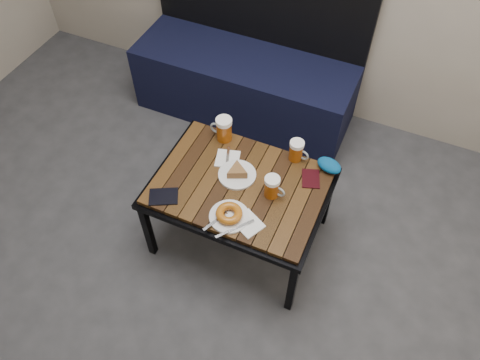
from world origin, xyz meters
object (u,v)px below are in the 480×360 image
at_px(passport_burgundy, 311,179).
at_px(knit_pouch, 329,165).
at_px(plate_bagel, 229,215).
at_px(cafe_table, 240,189).
at_px(beer_mug_centre, 297,151).
at_px(passport_navy, 163,197).
at_px(plate_pie, 237,173).
at_px(bench, 246,78).
at_px(beer_mug_left, 224,129).
at_px(beer_mug_right, 272,187).

distance_m(passport_burgundy, knit_pouch, 0.11).
relative_size(plate_bagel, knit_pouch, 1.76).
distance_m(cafe_table, beer_mug_centre, 0.34).
relative_size(plate_bagel, passport_navy, 1.66).
height_order(cafe_table, plate_pie, plate_pie).
bearing_deg(beer_mug_centre, passport_navy, -127.60).
bearing_deg(passport_burgundy, bench, 111.49).
xyz_separation_m(beer_mug_left, knit_pouch, (0.56, 0.02, -0.04)).
height_order(beer_mug_right, passport_burgundy, beer_mug_right).
height_order(cafe_table, passport_burgundy, passport_burgundy).
height_order(passport_burgundy, knit_pouch, knit_pouch).
relative_size(beer_mug_centre, beer_mug_right, 0.99).
relative_size(beer_mug_centre, plate_pie, 0.62).
bearing_deg(beer_mug_right, passport_burgundy, 58.11).
bearing_deg(cafe_table, bench, 111.77).
height_order(plate_pie, knit_pouch, knit_pouch).
height_order(plate_pie, passport_burgundy, plate_pie).
height_order(cafe_table, plate_bagel, plate_bagel).
height_order(beer_mug_centre, beer_mug_right, beer_mug_right).
bearing_deg(plate_pie, beer_mug_centre, 44.76).
bearing_deg(passport_burgundy, plate_bagel, -145.63).
bearing_deg(plate_bagel, plate_pie, 105.75).
bearing_deg(bench, cafe_table, -68.23).
height_order(bench, plate_pie, bench).
distance_m(cafe_table, passport_navy, 0.37).
bearing_deg(cafe_table, beer_mug_left, 129.45).
bearing_deg(plate_bagel, bench, 109.82).
height_order(bench, passport_navy, bench).
xyz_separation_m(bench, knit_pouch, (0.74, -0.69, 0.23)).
bearing_deg(knit_pouch, beer_mug_right, -127.42).
bearing_deg(beer_mug_left, beer_mug_right, 147.93).
xyz_separation_m(bench, beer_mug_right, (0.54, -0.95, 0.26)).
bearing_deg(cafe_table, passport_navy, -143.60).
bearing_deg(knit_pouch, plate_pie, -150.73).
bearing_deg(knit_pouch, passport_burgundy, -121.95).
distance_m(beer_mug_right, passport_navy, 0.51).
height_order(bench, beer_mug_left, bench).
xyz_separation_m(beer_mug_right, plate_pie, (-0.20, 0.04, -0.04)).
distance_m(cafe_table, passport_burgundy, 0.35).
height_order(beer_mug_centre, passport_burgundy, beer_mug_centre).
distance_m(beer_mug_centre, passport_burgundy, 0.16).
bearing_deg(passport_burgundy, beer_mug_left, 152.05).
height_order(beer_mug_left, passport_navy, beer_mug_left).
distance_m(plate_pie, passport_burgundy, 0.36).
bearing_deg(plate_pie, cafe_table, -50.42).
height_order(beer_mug_centre, plate_bagel, beer_mug_centre).
bearing_deg(plate_bagel, cafe_table, 99.80).
distance_m(beer_mug_left, plate_pie, 0.26).
bearing_deg(passport_burgundy, cafe_table, -170.60).
bearing_deg(plate_pie, knit_pouch, 29.27).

